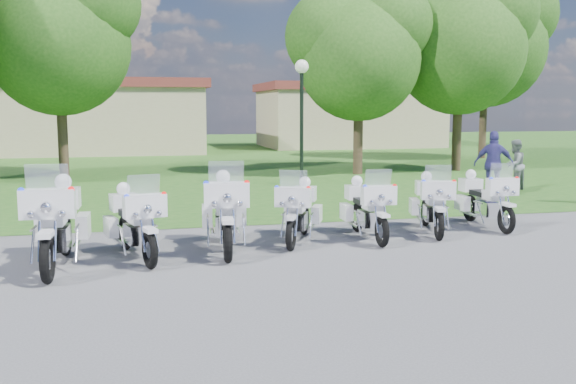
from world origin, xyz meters
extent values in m
plane|color=#545459|center=(0.00, 0.00, 0.00)|extent=(100.00, 100.00, 0.00)
cube|color=#23581B|center=(0.00, 27.00, 0.00)|extent=(100.00, 48.00, 0.01)
torus|color=black|center=(-4.05, -0.80, 0.35)|extent=(0.17, 0.72, 0.72)
torus|color=black|center=(-3.98, 1.02, 0.35)|extent=(0.17, 0.72, 0.72)
cube|color=white|center=(-4.05, -0.83, 0.73)|extent=(0.21, 0.48, 0.08)
cube|color=white|center=(-4.04, -0.56, 1.13)|extent=(0.78, 0.29, 0.43)
cube|color=silver|center=(-4.03, -0.49, 1.50)|extent=(0.61, 0.15, 0.40)
sphere|color=red|center=(-3.70, -0.64, 1.33)|extent=(0.10, 0.10, 0.10)
sphere|color=#1426E5|center=(-4.38, -0.61, 1.33)|extent=(0.10, 0.10, 0.10)
cube|color=silver|center=(-4.01, 0.13, 0.48)|extent=(0.39, 0.61, 0.36)
cube|color=white|center=(-4.02, -0.13, 0.86)|extent=(0.36, 0.57, 0.24)
cube|color=black|center=(-4.00, 0.45, 0.84)|extent=(0.39, 0.68, 0.13)
cube|color=white|center=(-3.66, 0.85, 0.54)|extent=(0.21, 0.57, 0.39)
cube|color=white|center=(-4.30, 0.87, 0.54)|extent=(0.21, 0.57, 0.39)
cube|color=white|center=(-3.98, 1.05, 0.99)|extent=(0.53, 0.45, 0.34)
sphere|color=white|center=(-3.98, 1.05, 1.27)|extent=(0.28, 0.28, 0.28)
torus|color=black|center=(-2.60, -0.29, 0.31)|extent=(0.27, 0.63, 0.62)
torus|color=black|center=(-2.99, 1.23, 0.31)|extent=(0.27, 0.63, 0.62)
cube|color=white|center=(-2.59, -0.31, 0.63)|extent=(0.26, 0.44, 0.06)
cube|color=white|center=(-2.65, -0.08, 0.97)|extent=(0.70, 0.38, 0.37)
cube|color=silver|center=(-2.66, -0.03, 1.29)|extent=(0.53, 0.24, 0.35)
sphere|color=red|center=(-2.35, -0.06, 1.15)|extent=(0.08, 0.08, 0.08)
sphere|color=#1426E5|center=(-2.92, -0.21, 1.15)|extent=(0.08, 0.08, 0.08)
cube|color=silver|center=(-2.80, 0.49, 0.42)|extent=(0.43, 0.58, 0.31)
cube|color=white|center=(-2.74, 0.28, 0.74)|extent=(0.41, 0.54, 0.20)
cube|color=black|center=(-2.86, 0.76, 0.72)|extent=(0.45, 0.63, 0.11)
cube|color=white|center=(-2.68, 1.17, 0.46)|extent=(0.28, 0.51, 0.33)
cube|color=white|center=(-3.22, 1.03, 0.46)|extent=(0.28, 0.51, 0.33)
cube|color=white|center=(-2.99, 1.26, 0.85)|extent=(0.52, 0.47, 0.30)
sphere|color=white|center=(-2.99, 1.26, 1.09)|extent=(0.24, 0.24, 0.24)
torus|color=black|center=(-1.35, -0.16, 0.34)|extent=(0.20, 0.70, 0.69)
torus|color=black|center=(-1.17, 1.59, 0.34)|extent=(0.20, 0.70, 0.69)
cube|color=white|center=(-1.35, -0.18, 0.70)|extent=(0.23, 0.47, 0.07)
cube|color=white|center=(-1.32, 0.08, 1.09)|extent=(0.77, 0.32, 0.41)
cube|color=silver|center=(-1.32, 0.14, 1.45)|extent=(0.59, 0.18, 0.39)
sphere|color=red|center=(-1.00, -0.02, 1.29)|extent=(0.09, 0.09, 0.09)
sphere|color=#1426E5|center=(-1.66, 0.05, 1.29)|extent=(0.09, 0.09, 0.09)
cube|color=silver|center=(-1.26, 0.74, 0.47)|extent=(0.41, 0.61, 0.35)
cube|color=white|center=(-1.28, 0.49, 0.83)|extent=(0.38, 0.57, 0.23)
cube|color=black|center=(-1.23, 1.05, 0.81)|extent=(0.41, 0.67, 0.12)
cube|color=white|center=(-0.88, 1.41, 0.52)|extent=(0.24, 0.55, 0.37)
cube|color=white|center=(-1.50, 1.47, 0.52)|extent=(0.24, 0.55, 0.37)
cube|color=white|center=(-1.17, 1.62, 0.95)|extent=(0.54, 0.46, 0.33)
sphere|color=white|center=(-1.17, 1.62, 1.22)|extent=(0.27, 0.27, 0.27)
torus|color=black|center=(-0.14, 0.44, 0.29)|extent=(0.35, 0.59, 0.60)
torus|color=black|center=(0.48, 1.82, 0.29)|extent=(0.35, 0.59, 0.60)
cube|color=white|center=(-0.15, 0.43, 0.61)|extent=(0.31, 0.42, 0.06)
cube|color=white|center=(-0.05, 0.63, 0.93)|extent=(0.67, 0.46, 0.36)
cube|color=silver|center=(-0.03, 0.68, 1.25)|extent=(0.50, 0.30, 0.33)
sphere|color=red|center=(0.18, 0.47, 1.10)|extent=(0.08, 0.08, 0.08)
sphere|color=#1426E5|center=(-0.34, 0.70, 1.10)|extent=(0.08, 0.08, 0.08)
cube|color=silver|center=(0.18, 1.15, 0.40)|extent=(0.48, 0.58, 0.30)
cube|color=white|center=(0.09, 0.96, 0.71)|extent=(0.45, 0.54, 0.20)
cube|color=black|center=(0.29, 1.39, 0.69)|extent=(0.50, 0.63, 0.11)
cube|color=white|center=(0.67, 1.59, 0.44)|extent=(0.34, 0.49, 0.32)
cube|color=white|center=(0.18, 1.81, 0.44)|extent=(0.34, 0.49, 0.32)
cube|color=white|center=(0.49, 1.85, 0.82)|extent=(0.54, 0.50, 0.28)
sphere|color=white|center=(0.49, 1.85, 1.05)|extent=(0.23, 0.23, 0.23)
torus|color=black|center=(1.54, 0.35, 0.29)|extent=(0.14, 0.59, 0.59)
torus|color=black|center=(1.59, 1.85, 0.29)|extent=(0.14, 0.59, 0.59)
cube|color=white|center=(1.54, 0.34, 0.60)|extent=(0.17, 0.39, 0.06)
cube|color=white|center=(1.55, 0.56, 0.92)|extent=(0.64, 0.23, 0.35)
cube|color=silver|center=(1.55, 0.61, 1.23)|extent=(0.50, 0.12, 0.33)
sphere|color=red|center=(1.83, 0.49, 1.09)|extent=(0.08, 0.08, 0.08)
sphere|color=#1426E5|center=(1.26, 0.51, 1.09)|extent=(0.08, 0.08, 0.08)
cube|color=silver|center=(1.57, 1.12, 0.40)|extent=(0.32, 0.50, 0.30)
cube|color=white|center=(1.56, 0.91, 0.70)|extent=(0.30, 0.47, 0.19)
cube|color=black|center=(1.58, 1.38, 0.69)|extent=(0.32, 0.56, 0.11)
cube|color=white|center=(1.85, 1.71, 0.44)|extent=(0.17, 0.46, 0.32)
cube|color=white|center=(1.32, 1.73, 0.44)|extent=(0.17, 0.46, 0.32)
cube|color=white|center=(1.59, 1.88, 0.81)|extent=(0.43, 0.37, 0.28)
sphere|color=white|center=(1.59, 1.88, 1.04)|extent=(0.23, 0.23, 0.23)
torus|color=black|center=(2.82, 0.65, 0.30)|extent=(0.28, 0.61, 0.60)
torus|color=black|center=(3.24, 2.11, 0.30)|extent=(0.28, 0.61, 0.60)
cube|color=white|center=(2.81, 0.63, 0.61)|extent=(0.26, 0.42, 0.06)
cube|color=white|center=(2.88, 0.84, 0.94)|extent=(0.68, 0.39, 0.36)
cube|color=silver|center=(2.89, 0.90, 1.26)|extent=(0.51, 0.24, 0.34)
sphere|color=red|center=(3.14, 0.71, 1.11)|extent=(0.08, 0.08, 0.08)
sphere|color=#1426E5|center=(2.58, 0.87, 1.11)|extent=(0.08, 0.08, 0.08)
cube|color=silver|center=(3.03, 1.40, 0.40)|extent=(0.43, 0.57, 0.31)
cube|color=white|center=(2.97, 1.19, 0.72)|extent=(0.41, 0.53, 0.20)
cube|color=black|center=(3.11, 1.65, 0.70)|extent=(0.45, 0.62, 0.11)
cube|color=white|center=(3.46, 1.91, 0.45)|extent=(0.28, 0.49, 0.32)
cube|color=white|center=(2.94, 2.06, 0.45)|extent=(0.28, 0.49, 0.32)
cube|color=white|center=(3.25, 2.14, 0.83)|extent=(0.51, 0.46, 0.29)
sphere|color=white|center=(3.25, 2.14, 1.06)|extent=(0.23, 0.23, 0.23)
torus|color=black|center=(4.42, 0.92, 0.29)|extent=(0.13, 0.60, 0.59)
torus|color=black|center=(4.47, 2.42, 0.29)|extent=(0.13, 0.60, 0.59)
cube|color=white|center=(4.42, 0.90, 0.60)|extent=(0.17, 0.39, 0.06)
cube|color=white|center=(4.43, 1.12, 0.93)|extent=(0.64, 0.23, 0.35)
cube|color=silver|center=(4.43, 1.17, 1.24)|extent=(0.50, 0.12, 0.33)
sphere|color=red|center=(4.71, 1.06, 1.10)|extent=(0.08, 0.08, 0.08)
sphere|color=#1426E5|center=(4.14, 1.08, 1.10)|extent=(0.08, 0.08, 0.08)
cube|color=silver|center=(4.45, 1.69, 0.40)|extent=(0.32, 0.51, 0.30)
cube|color=white|center=(4.44, 1.48, 0.71)|extent=(0.30, 0.47, 0.20)
cube|color=black|center=(4.45, 1.95, 0.69)|extent=(0.32, 0.56, 0.11)
cube|color=white|center=(4.73, 2.28, 0.44)|extent=(0.17, 0.47, 0.32)
cube|color=white|center=(4.20, 2.30, 0.44)|extent=(0.17, 0.47, 0.32)
cube|color=white|center=(4.47, 2.45, 0.82)|extent=(0.44, 0.37, 0.28)
sphere|color=white|center=(4.47, 2.45, 1.05)|extent=(0.23, 0.23, 0.23)
cylinder|color=black|center=(2.52, 9.82, 1.84)|extent=(0.12, 0.12, 3.68)
sphere|color=white|center=(2.52, 9.82, 3.83)|extent=(0.44, 0.44, 0.44)
cylinder|color=#38281C|center=(-5.30, 14.34, 1.75)|extent=(0.36, 0.36, 3.50)
sphere|color=#255417|center=(-5.30, 14.34, 4.77)|extent=(5.09, 5.09, 5.09)
sphere|color=#255417|center=(-6.41, 14.73, 5.72)|extent=(3.81, 3.81, 3.81)
sphere|color=#255417|center=(-4.11, 14.02, 6.20)|extent=(3.50, 3.50, 3.50)
cylinder|color=#38281C|center=(5.50, 12.72, 1.58)|extent=(0.36, 0.36, 3.16)
sphere|color=#255417|center=(5.50, 12.72, 4.31)|extent=(4.59, 4.59, 4.59)
sphere|color=#255417|center=(4.50, 13.08, 5.17)|extent=(3.44, 3.44, 3.44)
sphere|color=#255417|center=(6.58, 12.44, 5.60)|extent=(3.16, 3.16, 3.16)
cylinder|color=#38281C|center=(9.84, 13.15, 1.75)|extent=(0.36, 0.36, 3.51)
sphere|color=#255417|center=(9.84, 13.15, 4.78)|extent=(5.10, 5.10, 5.10)
sphere|color=#255417|center=(8.73, 13.55, 5.74)|extent=(3.83, 3.83, 3.83)
sphere|color=#255417|center=(11.04, 12.83, 6.22)|extent=(3.51, 3.51, 3.51)
cylinder|color=#38281C|center=(14.23, 18.68, 1.99)|extent=(0.36, 0.36, 3.99)
sphere|color=#255417|center=(14.23, 18.68, 5.44)|extent=(5.80, 5.80, 5.80)
sphere|color=#255417|center=(12.96, 19.13, 6.53)|extent=(4.35, 4.35, 4.35)
sphere|color=#255417|center=(15.59, 18.32, 7.07)|extent=(3.99, 3.99, 3.99)
cube|color=tan|center=(-6.00, 28.00, 1.80)|extent=(14.00, 8.00, 3.60)
cube|color=maroon|center=(-6.00, 28.00, 3.85)|extent=(14.56, 8.32, 0.50)
cube|color=tan|center=(11.00, 30.00, 1.80)|extent=(11.00, 7.00, 3.60)
cube|color=maroon|center=(11.00, 30.00, 3.85)|extent=(11.44, 7.28, 0.50)
imported|color=gray|center=(8.54, 7.03, 0.77)|extent=(0.94, 0.87, 1.55)
imported|color=#3F398A|center=(7.12, 5.87, 0.93)|extent=(1.18, 0.84, 1.86)
camera|label=1|loc=(-2.79, -10.35, 2.51)|focal=40.00mm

